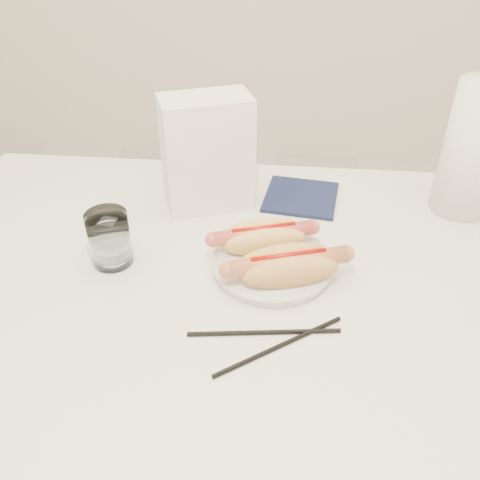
# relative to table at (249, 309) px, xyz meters

# --- Properties ---
(table) EXTENTS (1.20, 0.80, 0.75)m
(table) POSITION_rel_table_xyz_m (0.00, 0.00, 0.00)
(table) COLOR silver
(table) RESTS_ON ground
(plate) EXTENTS (0.24, 0.24, 0.02)m
(plate) POSITION_rel_table_xyz_m (0.03, 0.03, 0.07)
(plate) COLOR white
(plate) RESTS_ON table
(hotdog_left) EXTENTS (0.17, 0.10, 0.05)m
(hotdog_left) POSITION_rel_table_xyz_m (0.02, 0.07, 0.10)
(hotdog_left) COLOR #E8BB5C
(hotdog_left) RESTS_ON plate
(hotdog_right) EXTENTS (0.19, 0.11, 0.05)m
(hotdog_right) POSITION_rel_table_xyz_m (0.06, -0.00, 0.10)
(hotdog_right) COLOR tan
(hotdog_right) RESTS_ON plate
(water_glass) EXTENTS (0.07, 0.07, 0.09)m
(water_glass) POSITION_rel_table_xyz_m (-0.23, 0.03, 0.11)
(water_glass) COLOR silver
(water_glass) RESTS_ON table
(chopstick_near) EXTENTS (0.21, 0.03, 0.01)m
(chopstick_near) POSITION_rel_table_xyz_m (0.03, -0.11, 0.06)
(chopstick_near) COLOR black
(chopstick_near) RESTS_ON table
(chopstick_far) EXTENTS (0.17, 0.13, 0.01)m
(chopstick_far) POSITION_rel_table_xyz_m (0.05, -0.13, 0.06)
(chopstick_far) COLOR black
(chopstick_far) RESTS_ON table
(napkin_box) EXTENTS (0.18, 0.14, 0.21)m
(napkin_box) POSITION_rel_table_xyz_m (-0.10, 0.23, 0.17)
(napkin_box) COLOR white
(napkin_box) RESTS_ON table
(navy_napkin) EXTENTS (0.16, 0.16, 0.01)m
(navy_napkin) POSITION_rel_table_xyz_m (0.08, 0.26, 0.06)
(navy_napkin) COLOR #121A3A
(navy_napkin) RESTS_ON table
(paper_towel_roll) EXTENTS (0.14, 0.14, 0.25)m
(paper_towel_roll) POSITION_rel_table_xyz_m (0.38, 0.26, 0.18)
(paper_towel_roll) COLOR white
(paper_towel_roll) RESTS_ON table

